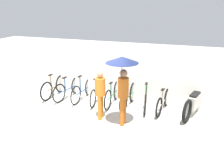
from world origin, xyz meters
TOP-DOWN VIEW (x-y plane):
  - ground_plane at (0.00, 0.00)m, footprint 30.00×30.00m
  - back_wall at (0.00, 2.17)m, footprint 13.22×0.12m
  - parked_bicycle_0 at (-2.11, 1.65)m, footprint 0.44×1.71m
  - parked_bicycle_1 at (-1.51, 1.70)m, footprint 0.49×1.80m
  - parked_bicycle_2 at (-0.91, 1.72)m, footprint 0.44×1.79m
  - parked_bicycle_3 at (-0.30, 1.64)m, footprint 0.44×1.66m
  - parked_bicycle_4 at (0.30, 1.65)m, footprint 0.44×1.80m
  - parked_bicycle_5 at (0.91, 1.62)m, footprint 0.44×1.80m
  - parked_bicycle_6 at (1.51, 1.67)m, footprint 0.48×1.72m
  - parked_bicycle_7 at (2.11, 1.66)m, footprint 0.44×1.68m
  - pedestrian_leading at (0.31, 0.43)m, footprint 0.32×0.32m
  - pedestrian_center at (1.09, 0.20)m, footprint 0.93×0.93m
  - motorcycle at (3.10, 1.74)m, footprint 0.80×2.11m

SIDE VIEW (x-z plane):
  - ground_plane at x=0.00m, z-range 0.00..0.00m
  - parked_bicycle_7 at x=2.11m, z-range -0.17..0.87m
  - parked_bicycle_3 at x=-0.30m, z-range -0.14..0.86m
  - parked_bicycle_1 at x=-1.51m, z-range -0.12..0.88m
  - parked_bicycle_6 at x=1.51m, z-range -0.17..0.92m
  - parked_bicycle_2 at x=-0.91m, z-range -0.15..0.91m
  - parked_bicycle_4 at x=0.30m, z-range -0.14..0.91m
  - parked_bicycle_0 at x=-2.11m, z-range -0.17..0.94m
  - parked_bicycle_5 at x=0.91m, z-range -0.13..0.92m
  - motorcycle at x=3.10m, z-range -0.05..0.89m
  - pedestrian_leading at x=0.31m, z-range 0.13..1.72m
  - back_wall at x=0.00m, z-range 0.00..1.88m
  - pedestrian_center at x=1.09m, z-range 0.57..2.71m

